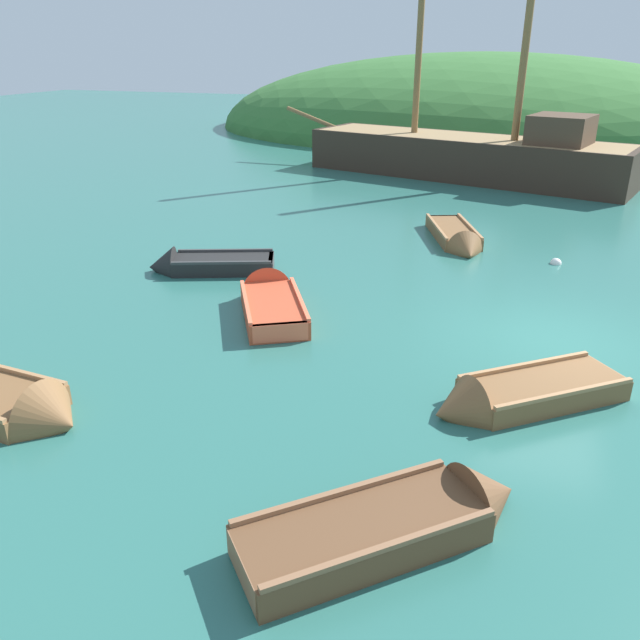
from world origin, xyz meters
TOP-DOWN VIEW (x-y plane):
  - ground_plane at (0.00, 0.00)m, footprint 120.00×120.00m
  - shore_hill at (-4.74, 33.41)m, footprint 36.20×24.52m
  - sailing_ship at (-3.62, 16.36)m, footprint 16.35×6.93m
  - rowboat_far at (-8.08, -5.60)m, footprint 3.20×1.50m
  - rowboat_near_dock at (-0.59, -2.76)m, footprint 3.23×2.90m
  - rowboat_outer_right at (-1.69, -6.25)m, footprint 3.35×3.21m
  - rowboat_outer_left at (-5.86, -0.30)m, footprint 2.55×3.30m
  - rowboat_portside at (-2.69, 6.12)m, footprint 2.27×3.76m
  - rowboat_center at (-8.49, 1.54)m, footprint 3.34×2.13m
  - buoy_white at (0.05, 5.05)m, footprint 0.30×0.30m

SIDE VIEW (x-z plane):
  - ground_plane at x=0.00m, z-range 0.00..0.00m
  - shore_hill at x=-4.74m, z-range -4.95..4.95m
  - buoy_white at x=0.05m, z-range -0.15..0.15m
  - rowboat_portside at x=-2.69m, z-range -0.40..0.62m
  - rowboat_near_dock at x=-0.59m, z-range -0.40..0.64m
  - rowboat_far at x=-8.08m, z-range -0.48..0.72m
  - rowboat_center at x=-8.49m, z-range -0.41..0.65m
  - rowboat_outer_left at x=-5.86m, z-range -0.43..0.72m
  - rowboat_outer_right at x=-1.69m, z-range -0.38..0.67m
  - sailing_ship at x=-3.62m, z-range -4.64..5.91m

